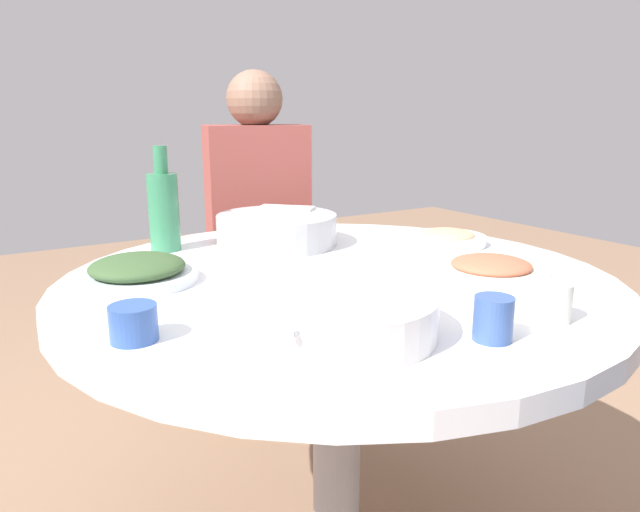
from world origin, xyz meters
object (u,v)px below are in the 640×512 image
object	(u,v)px
soup_bowl	(343,316)
tea_cup_side	(552,302)
diner_left	(257,202)
rice_bowl	(277,229)
dish_greens	(138,271)
round_dining_table	(338,316)
dish_tofu_braise	(491,269)
green_bottle	(164,209)
tea_cup_far	(493,319)
dish_shrimp	(447,238)
stool_for_diner_left	(261,347)
tea_cup_near	(133,323)

from	to	relation	value
soup_bowl	tea_cup_side	distance (m)	0.36
diner_left	rice_bowl	bearing A→B (deg)	-20.12
soup_bowl	dish_greens	size ratio (longest dim) A/B	1.22
round_dining_table	dish_tofu_braise	distance (m)	0.34
tea_cup_side	green_bottle	bearing A→B (deg)	-155.37
round_dining_table	soup_bowl	distance (m)	0.36
dish_greens	diner_left	xyz separation A→B (m)	(-0.65, 0.59, 0.01)
tea_cup_far	rice_bowl	bearing A→B (deg)	178.00
round_dining_table	green_bottle	size ratio (longest dim) A/B	4.51
dish_tofu_braise	tea_cup_far	distance (m)	0.36
rice_bowl	dish_shrimp	distance (m)	0.45
diner_left	soup_bowl	bearing A→B (deg)	-19.32
round_dining_table	stool_for_diner_left	bearing A→B (deg)	165.92
tea_cup_near	tea_cup_side	xyz separation A→B (m)	(0.28, 0.62, 0.01)
rice_bowl	tea_cup_near	distance (m)	0.68
round_dining_table	tea_cup_side	distance (m)	0.47
rice_bowl	round_dining_table	bearing A→B (deg)	-4.55
dish_tofu_braise	soup_bowl	bearing A→B (deg)	-77.08
soup_bowl	green_bottle	bearing A→B (deg)	-175.26
rice_bowl	stool_for_diner_left	bearing A→B (deg)	159.88
stool_for_diner_left	diner_left	size ratio (longest dim) A/B	0.60
soup_bowl	tea_cup_far	size ratio (longest dim) A/B	4.29
green_bottle	tea_cup_near	world-z (taller)	green_bottle
dish_tofu_braise	tea_cup_near	distance (m)	0.74
dish_shrimp	tea_cup_far	bearing A→B (deg)	-38.07
tea_cup_side	diner_left	bearing A→B (deg)	177.31
round_dining_table	tea_cup_near	world-z (taller)	tea_cup_near
round_dining_table	dish_shrimp	distance (m)	0.44
dish_greens	tea_cup_near	xyz separation A→B (m)	(0.32, -0.09, 0.00)
round_dining_table	tea_cup_far	xyz separation A→B (m)	(0.43, -0.00, 0.13)
green_bottle	diner_left	xyz separation A→B (m)	(-0.40, 0.45, -0.07)
green_bottle	rice_bowl	bearing A→B (deg)	70.35
tea_cup_side	diner_left	distance (m)	1.25
green_bottle	tea_cup_side	world-z (taller)	green_bottle
rice_bowl	tea_cup_near	bearing A→B (deg)	-46.45
rice_bowl	stool_for_diner_left	world-z (taller)	rice_bowl
dish_shrimp	tea_cup_side	distance (m)	0.58
green_bottle	soup_bowl	bearing A→B (deg)	4.74
stool_for_diner_left	diner_left	xyz separation A→B (m)	(0.00, -0.00, 0.55)
dish_greens	green_bottle	xyz separation A→B (m)	(-0.25, 0.14, 0.08)
tea_cup_side	stool_for_diner_left	world-z (taller)	tea_cup_side
green_bottle	diner_left	world-z (taller)	diner_left
dish_tofu_braise	tea_cup_side	distance (m)	0.27
dish_shrimp	stool_for_diner_left	distance (m)	0.92
dish_tofu_braise	rice_bowl	bearing A→B (deg)	-155.08
green_bottle	dish_tofu_braise	bearing A→B (deg)	39.71
dish_shrimp	dish_greens	distance (m)	0.80
green_bottle	tea_cup_far	size ratio (longest dim) A/B	3.77
green_bottle	tea_cup_side	xyz separation A→B (m)	(0.85, 0.39, -0.07)
dish_greens	dish_tofu_braise	bearing A→B (deg)	60.87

